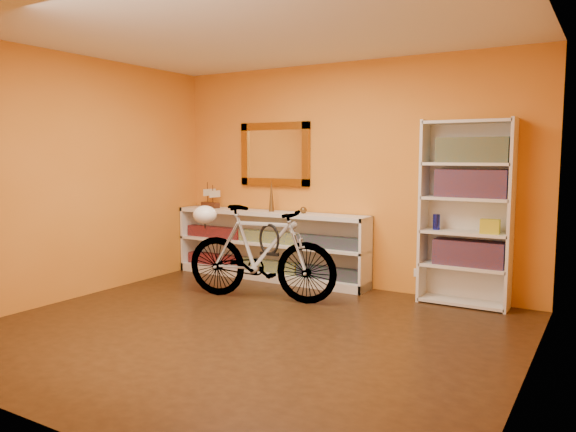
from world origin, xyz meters
The scene contains 24 objects.
floor centered at (0.00, 0.00, -0.01)m, with size 4.50×4.00×0.01m, color black.
ceiling centered at (0.00, 0.00, 2.60)m, with size 4.50×4.00×0.01m, color silver.
back_wall centered at (0.00, 2.00, 1.30)m, with size 4.50×0.01×2.60m, color orange.
left_wall centered at (-2.25, 0.00, 1.30)m, with size 0.01×4.00×2.60m, color orange.
right_wall centered at (2.25, 0.00, 1.30)m, with size 0.01×4.00×2.60m, color orange.
gilt_mirror centered at (-0.95, 1.97, 1.55)m, with size 0.98×0.06×0.78m, color brown.
wall_socket centered at (0.90, 1.99, 0.25)m, with size 0.09×0.01×0.09m, color silver.
console_unit centered at (-0.93, 1.81, 0.42)m, with size 2.60×0.35×0.85m, color silver, non-canonical shape.
cd_row_lower centered at (-0.93, 1.79, 0.17)m, with size 2.50×0.13×0.14m, color black.
cd_row_upper centered at (-0.93, 1.79, 0.54)m, with size 2.50×0.13×0.14m, color navy.
model_ship centered at (-1.86, 1.81, 1.02)m, with size 0.28×0.11×0.33m, color #3B1D10, non-canonical shape.
toy_car centered at (-1.34, 1.81, 0.85)m, with size 0.00×0.00×0.00m, color black.
bronze_ornament centered at (-0.90, 1.81, 1.05)m, with size 0.07×0.07×0.39m, color brown.
decorative_orb centered at (-0.45, 1.81, 0.89)m, with size 0.08×0.08×0.08m, color brown.
bookcase centered at (1.42, 1.84, 0.95)m, with size 0.90×0.30×1.90m, color silver, non-canonical shape.
book_row_a centered at (1.47, 1.84, 0.55)m, with size 0.70×0.22×0.26m, color maroon.
book_row_b centered at (1.47, 1.84, 1.25)m, with size 0.70×0.22×0.28m, color maroon.
book_row_c centered at (1.47, 1.84, 1.59)m, with size 0.70×0.22×0.25m, color #194D58.
travel_mug centered at (1.13, 1.82, 0.85)m, with size 0.07×0.07×0.16m, color #161D9C.
red_tin centered at (1.22, 1.87, 1.55)m, with size 0.13×0.13×0.16m, color maroon.
yellow_bag centered at (1.67, 1.80, 0.84)m, with size 0.18×0.12×0.14m, color gold.
bicycle centered at (-0.49, 0.94, 0.51)m, with size 1.72×0.44×1.01m, color silver.
helmet centered at (-1.13, 0.82, 0.89)m, with size 0.27×0.26×0.20m, color white.
u_lock centered at (-0.39, 0.96, 0.66)m, with size 0.25×0.25×0.03m, color black.
Camera 1 is at (2.72, -3.85, 1.53)m, focal length 34.31 mm.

